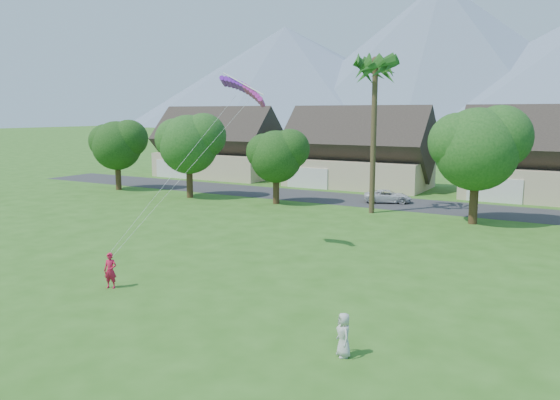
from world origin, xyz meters
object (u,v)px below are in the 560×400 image
Objects in this scene: watcher at (344,335)px; parked_car at (388,196)px; kite_flyer at (110,270)px; parafoil_kite at (245,88)px.

parked_car is at bearing 153.16° from watcher.
parafoil_kite is (1.90, 8.57, 8.59)m from kite_flyer.
watcher is at bearing 173.87° from parked_car.
kite_flyer is at bearing -113.98° from parafoil_kite.
parked_car is at bearing 74.96° from parafoil_kite.
parafoil_kite is at bearing -176.59° from watcher.
kite_flyer is 0.40× the size of parked_car.
parafoil_kite is (-10.36, 9.85, 8.67)m from watcher.
parked_car is at bearing 63.56° from kite_flyer.
watcher is at bearing -55.05° from parafoil_kite.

